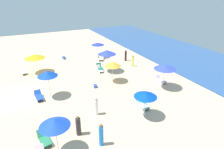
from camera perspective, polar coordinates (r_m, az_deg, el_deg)
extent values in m
plane|color=beige|center=(20.84, -26.08, -6.17)|extent=(60.00, 60.00, 0.00)
cube|color=#2E5491|center=(30.85, 23.79, 3.81)|extent=(60.00, 12.12, 0.12)
cylinder|color=silver|center=(13.13, -15.89, -17.84)|extent=(0.05, 0.05, 2.07)
cone|color=blue|center=(12.34, -16.57, -13.35)|extent=(1.88, 1.88, 0.50)
cube|color=#F6D2D0|center=(13.64, -20.63, -19.75)|extent=(0.37, 0.59, 0.50)
cube|color=silver|center=(14.53, -20.11, -18.51)|extent=(1.11, 0.24, 0.25)
cube|color=silver|center=(14.62, -17.98, -17.86)|extent=(1.11, 0.24, 0.25)
cube|color=#2A8157|center=(14.47, -19.13, -17.73)|extent=(1.34, 0.86, 0.06)
cube|color=#2A8157|center=(14.77, -19.97, -15.80)|extent=(0.52, 0.68, 0.46)
cylinder|color=silver|center=(15.97, 9.54, -9.31)|extent=(0.05, 0.05, 1.86)
cone|color=blue|center=(15.38, 9.83, -5.76)|extent=(1.84, 1.84, 0.41)
cube|color=silver|center=(17.45, 8.44, -9.35)|extent=(1.15, 0.27, 0.20)
cube|color=silver|center=(17.63, 10.02, -9.08)|extent=(1.15, 0.27, 0.20)
cube|color=#157F60|center=(17.47, 9.27, -8.86)|extent=(1.39, 0.86, 0.06)
cube|color=#157F60|center=(17.82, 8.56, -7.30)|extent=(0.55, 0.66, 0.46)
cube|color=silver|center=(17.25, 8.32, -9.73)|extent=(1.00, 0.28, 0.21)
cube|color=silver|center=(17.60, 9.52, -9.08)|extent=(1.00, 0.28, 0.21)
cube|color=silver|center=(17.35, 8.95, -9.03)|extent=(1.25, 0.88, 0.06)
cube|color=silver|center=(17.53, 7.73, -7.79)|extent=(0.53, 0.68, 0.44)
cylinder|color=silver|center=(20.79, 14.91, -1.15)|extent=(0.05, 0.05, 2.15)
cone|color=blue|center=(20.30, 15.29, 2.13)|extent=(2.22, 2.22, 0.41)
cube|color=silver|center=(22.10, 13.83, -2.21)|extent=(1.10, 0.16, 0.25)
cube|color=silver|center=(22.44, 14.72, -1.90)|extent=(1.10, 0.16, 0.25)
cube|color=white|center=(22.20, 14.31, -1.69)|extent=(1.28, 0.72, 0.06)
cube|color=white|center=(22.46, 13.35, -0.67)|extent=(0.35, 0.58, 0.46)
cylinder|color=silver|center=(21.54, 0.21, 0.17)|extent=(0.05, 0.05, 1.86)
cone|color=gold|center=(21.08, 0.21, 3.16)|extent=(1.81, 1.81, 0.54)
cylinder|color=silver|center=(24.12, -1.43, 3.39)|extent=(0.05, 0.05, 2.30)
cone|color=blue|center=(23.66, -1.47, 6.60)|extent=(2.22, 2.22, 0.53)
cube|color=silver|center=(24.46, -4.08, 0.97)|extent=(1.18, 0.08, 0.19)
cube|color=silver|center=(24.61, -3.04, 1.15)|extent=(1.18, 0.08, 0.19)
cube|color=silver|center=(24.48, -3.56, 1.33)|extent=(1.33, 0.61, 0.06)
cube|color=silver|center=(24.92, -4.07, 2.31)|extent=(0.35, 0.54, 0.49)
cube|color=silver|center=(24.93, -4.14, 1.48)|extent=(1.09, 0.17, 0.23)
cube|color=silver|center=(25.06, -2.97, 1.63)|extent=(1.09, 0.17, 0.23)
cube|color=#116D57|center=(24.94, -3.56, 1.86)|extent=(1.28, 0.77, 0.06)
cube|color=#116D57|center=(25.36, -3.91, 2.81)|extent=(0.46, 0.64, 0.51)
cylinder|color=silver|center=(19.36, -17.94, -3.38)|extent=(0.05, 0.05, 2.19)
cone|color=#1141AD|center=(18.81, -18.45, 0.29)|extent=(1.88, 1.88, 0.52)
cube|color=silver|center=(19.66, -21.34, -6.68)|extent=(1.22, 0.14, 0.26)
cube|color=silver|center=(19.72, -19.78, -6.33)|extent=(1.22, 0.14, 0.26)
cube|color=#1D45AB|center=(19.62, -20.63, -6.10)|extent=(1.40, 0.75, 0.06)
cube|color=#1D45AB|center=(20.08, -21.06, -4.86)|extent=(0.40, 0.64, 0.39)
cylinder|color=silver|center=(25.62, -21.37, 2.48)|extent=(0.05, 0.05, 1.91)
cone|color=gold|center=(25.24, -21.77, 5.00)|extent=(2.40, 2.40, 0.48)
cube|color=silver|center=(26.08, -25.02, 0.25)|extent=(1.10, 0.23, 0.25)
cube|color=silver|center=(26.16, -23.88, 0.53)|extent=(1.10, 0.23, 0.25)
cube|color=white|center=(26.07, -24.51, 0.70)|extent=(1.32, 0.84, 0.06)
cube|color=white|center=(26.53, -24.84, 1.41)|extent=(0.45, 0.65, 0.36)
cylinder|color=silver|center=(29.58, -4.15, 6.85)|extent=(0.05, 0.05, 1.92)
cone|color=#2738B2|center=(29.26, -4.22, 8.99)|extent=(1.94, 1.94, 0.36)
cube|color=silver|center=(28.51, -3.78, 4.43)|extent=(1.04, 0.54, 0.25)
cube|color=silver|center=(28.48, -2.62, 4.44)|extent=(1.04, 0.54, 0.25)
cube|color=silver|center=(28.44, -3.21, 4.73)|extent=(1.43, 1.16, 0.06)
cube|color=silver|center=(28.92, -3.15, 5.51)|extent=(0.59, 0.73, 0.46)
cylinder|color=blue|center=(13.36, -3.21, -17.54)|extent=(0.34, 0.34, 1.50)
sphere|color=#9C6C40|center=(12.82, -3.30, -14.68)|extent=(0.22, 0.22, 0.22)
cylinder|color=#2D1821|center=(28.16, 4.04, 5.42)|extent=(0.42, 0.42, 1.40)
sphere|color=#95634F|center=(27.92, 4.08, 6.98)|extent=(0.23, 0.23, 0.23)
cylinder|color=white|center=(16.19, -4.66, -9.60)|extent=(0.40, 0.40, 1.35)
sphere|color=beige|center=(15.77, -4.75, -7.21)|extent=(0.25, 0.25, 0.25)
cylinder|color=#F7F857|center=(26.18, 6.08, 3.78)|extent=(0.38, 0.38, 1.30)
sphere|color=#945C48|center=(25.94, 6.15, 5.33)|extent=(0.22, 0.22, 0.22)
cylinder|color=#3A3335|center=(14.36, -9.85, -14.82)|extent=(0.50, 0.50, 1.37)
sphere|color=olive|center=(13.89, -10.08, -12.28)|extent=(0.22, 0.22, 0.22)
cube|color=#3457AB|center=(29.83, -13.94, 4.80)|extent=(0.61, 0.45, 0.38)
cube|color=#2F4EB8|center=(20.65, -4.92, -3.41)|extent=(0.50, 0.40, 0.30)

